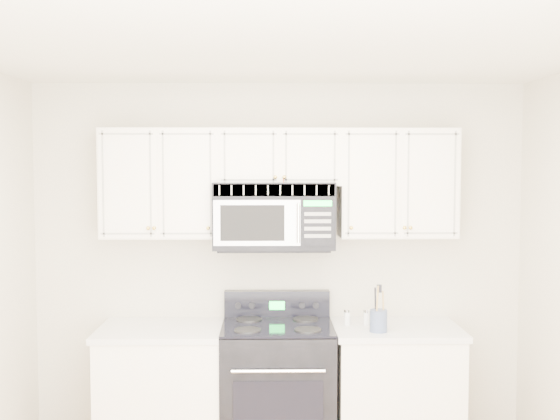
{
  "coord_description": "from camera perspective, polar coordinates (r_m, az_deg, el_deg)",
  "views": [
    {
      "loc": [
        -0.08,
        -3.28,
        2.03
      ],
      "look_at": [
        0.0,
        1.3,
        1.73
      ],
      "focal_mm": 45.0,
      "sensor_mm": 36.0,
      "label": 1
    }
  ],
  "objects": [
    {
      "name": "upper_cabinets",
      "position": [
        4.86,
        -0.06,
        2.65
      ],
      "size": [
        2.44,
        0.37,
        0.75
      ],
      "color": "white",
      "rests_on": "ground"
    },
    {
      "name": "shaker_pepper",
      "position": [
        4.91,
        7.05,
        -8.65
      ],
      "size": [
        0.04,
        0.04,
        0.11
      ],
      "color": "silver",
      "rests_on": "base_cabinet_right"
    },
    {
      "name": "room",
      "position": [
        3.36,
        0.39,
        -8.78
      ],
      "size": [
        3.51,
        3.51,
        2.61
      ],
      "color": "#926A48",
      "rests_on": "ground"
    },
    {
      "name": "microwave",
      "position": [
        4.83,
        -0.51,
        -0.4
      ],
      "size": [
        0.82,
        0.46,
        0.45
      ],
      "color": "black",
      "rests_on": "ground"
    },
    {
      "name": "range",
      "position": [
        4.96,
        -0.21,
        -14.39
      ],
      "size": [
        0.75,
        0.69,
        1.12
      ],
      "color": "black",
      "rests_on": "ground"
    },
    {
      "name": "base_cabinet_right",
      "position": [
        5.06,
        9.38,
        -14.75
      ],
      "size": [
        0.86,
        0.65,
        0.92
      ],
      "color": "white",
      "rests_on": "ground"
    },
    {
      "name": "base_cabinet_left",
      "position": [
        5.03,
        -9.49,
        -14.85
      ],
      "size": [
        0.86,
        0.65,
        0.92
      ],
      "color": "white",
      "rests_on": "ground"
    },
    {
      "name": "shaker_salt",
      "position": [
        4.9,
        5.48,
        -8.67
      ],
      "size": [
        0.05,
        0.05,
        0.11
      ],
      "color": "silver",
      "rests_on": "base_cabinet_right"
    },
    {
      "name": "utensil_crock",
      "position": [
        4.73,
        8.01,
        -8.86
      ],
      "size": [
        0.12,
        0.12,
        0.31
      ],
      "color": "#45517B",
      "rests_on": "base_cabinet_right"
    }
  ]
}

